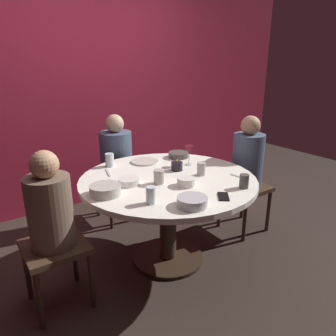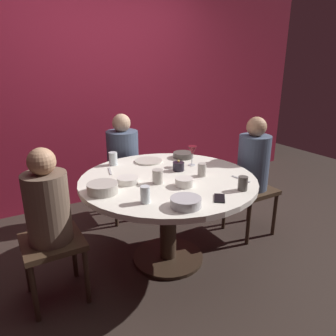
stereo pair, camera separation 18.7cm
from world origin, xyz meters
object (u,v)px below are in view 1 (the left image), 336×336
(dining_table, at_px, (168,194))
(bowl_salad_center, at_px, (129,181))
(wine_glass, at_px, (189,151))
(bowl_serving_large, at_px, (192,202))
(cup_by_right_diner, at_px, (159,177))
(cup_far_edge, at_px, (244,181))
(candle_holder, at_px, (177,166))
(bowl_small_white, at_px, (186,182))
(bowl_rice_portion, at_px, (105,190))
(cup_near_candle, at_px, (110,160))
(cell_phone, at_px, (223,196))
(cup_by_left_diner, at_px, (201,169))
(bowl_sauce_side, at_px, (179,155))
(seated_diner_left, at_px, (51,214))
(dinner_plate, at_px, (145,161))
(seated_diner_back, at_px, (116,156))
(cup_center_front, at_px, (151,195))
(seated_diner_right, at_px, (247,162))

(dining_table, relative_size, bowl_salad_center, 8.63)
(wine_glass, bearing_deg, bowl_serving_large, -126.93)
(bowl_serving_large, relative_size, cup_by_right_diner, 1.86)
(bowl_salad_center, xyz_separation_m, cup_far_edge, (0.65, -0.54, 0.03))
(dining_table, distance_m, candle_holder, 0.27)
(bowl_small_white, height_order, bowl_rice_portion, bowl_rice_portion)
(bowl_small_white, relative_size, cup_near_candle, 1.18)
(candle_holder, relative_size, cell_phone, 0.70)
(cell_phone, height_order, cup_by_left_diner, cup_by_left_diner)
(cup_by_left_diner, bearing_deg, cell_phone, -110.76)
(cup_by_left_diner, xyz_separation_m, cup_far_edge, (0.08, -0.39, -0.00))
(bowl_sauce_side, bearing_deg, bowl_rice_portion, -155.43)
(cup_far_edge, bearing_deg, bowl_rice_portion, 152.51)
(seated_diner_left, xyz_separation_m, cell_phone, (1.01, -0.53, 0.06))
(cell_phone, bearing_deg, bowl_rice_portion, 0.97)
(dinner_plate, relative_size, cell_phone, 1.79)
(cup_far_edge, bearing_deg, seated_diner_back, 103.09)
(wine_glass, xyz_separation_m, cell_phone, (-0.25, -0.69, -0.12))
(wine_glass, xyz_separation_m, bowl_salad_center, (-0.66, -0.11, -0.11))
(dinner_plate, relative_size, cup_center_front, 2.20)
(bowl_rice_portion, height_order, cup_center_front, cup_center_front)
(bowl_small_white, xyz_separation_m, cup_by_right_diner, (-0.14, 0.15, 0.02))
(cup_near_candle, xyz_separation_m, cup_far_edge, (0.59, -1.01, -0.01))
(bowl_small_white, relative_size, bowl_rice_portion, 0.63)
(bowl_serving_large, xyz_separation_m, bowl_small_white, (0.18, 0.30, 0.00))
(seated_diner_left, distance_m, cup_by_left_diner, 1.18)
(seated_diner_right, distance_m, cup_center_front, 1.33)
(bowl_small_white, relative_size, cup_center_front, 1.19)
(bowl_salad_center, xyz_separation_m, bowl_sauce_side, (0.72, 0.35, 0.00))
(bowl_rice_portion, distance_m, cup_by_left_diner, 0.81)
(bowl_salad_center, bearing_deg, cup_near_candle, 82.00)
(bowl_sauce_side, height_order, cup_center_front, cup_center_front)
(bowl_serving_large, xyz_separation_m, cup_center_front, (-0.19, 0.18, 0.03))
(candle_holder, relative_size, wine_glass, 0.55)
(cup_by_left_diner, height_order, cup_center_front, cup_center_front)
(bowl_serving_large, height_order, bowl_sauce_side, bowl_serving_large)
(bowl_serving_large, relative_size, cup_far_edge, 1.94)
(bowl_small_white, height_order, cup_far_edge, cup_far_edge)
(cup_near_candle, relative_size, cup_far_edge, 1.13)
(seated_diner_back, xyz_separation_m, bowl_rice_portion, (-0.55, -0.96, 0.08))
(bowl_salad_center, bearing_deg, bowl_rice_portion, -159.76)
(bowl_serving_large, xyz_separation_m, cup_by_left_diner, (0.42, 0.41, 0.02))
(bowl_small_white, height_order, cup_center_front, cup_center_front)
(dining_table, xyz_separation_m, cup_by_left_diner, (0.25, -0.10, 0.20))
(dinner_plate, height_order, bowl_small_white, bowl_small_white)
(bowl_sauce_side, bearing_deg, candle_holder, -128.77)
(seated_diner_right, xyz_separation_m, bowl_rice_portion, (-1.47, -0.03, 0.07))
(cup_center_front, bearing_deg, cup_by_left_diner, 20.10)
(wine_glass, bearing_deg, bowl_small_white, -130.67)
(bowl_sauce_side, bearing_deg, cup_near_candle, 169.37)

